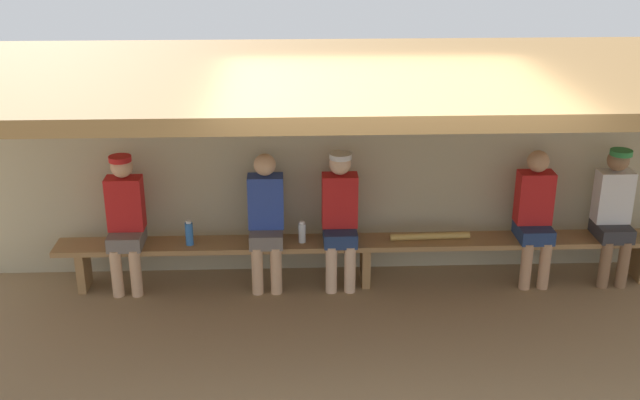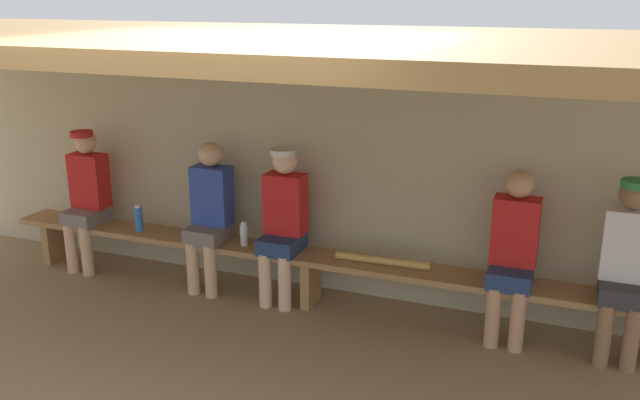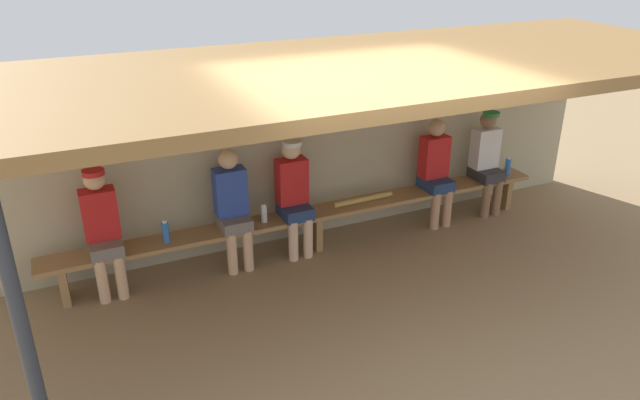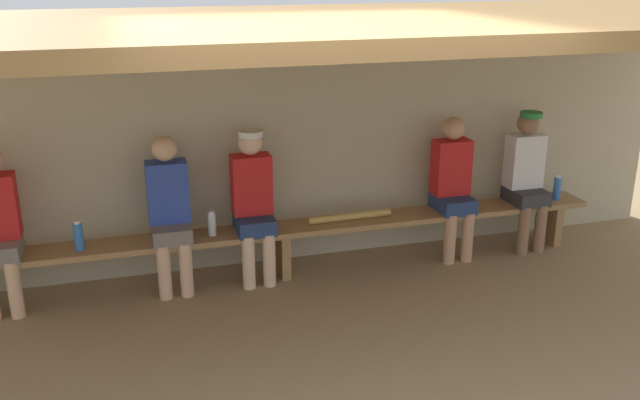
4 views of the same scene
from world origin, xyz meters
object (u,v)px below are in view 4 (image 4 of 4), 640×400
object	(u,v)px
player_middle	(526,174)
player_in_red	(253,199)
player_near_post	(453,182)
water_bottle_orange	(79,236)
water_bottle_blue	(557,188)
baseball_bat	(350,217)
bench	(283,235)
player_in_white	(169,208)
water_bottle_green	(212,224)

from	to	relation	value
player_middle	player_in_red	bearing A→B (deg)	180.00
player_middle	player_near_post	size ratio (longest dim) A/B	1.01
player_middle	water_bottle_orange	size ratio (longest dim) A/B	5.40
water_bottle_blue	water_bottle_orange	distance (m)	4.46
player_middle	baseball_bat	bearing A→B (deg)	-179.89
water_bottle_blue	bench	bearing A→B (deg)	179.49
player_near_post	baseball_bat	distance (m)	1.04
player_in_red	water_bottle_blue	bearing A→B (deg)	-0.53
player_in_white	water_bottle_green	world-z (taller)	player_in_white
baseball_bat	player_near_post	bearing A→B (deg)	-1.85
player_near_post	water_bottle_blue	distance (m)	1.13
bench	water_bottle_blue	xyz separation A→B (m)	(2.76, -0.02, 0.19)
player_in_red	bench	bearing A→B (deg)	-0.80
player_middle	water_bottle_orange	xyz separation A→B (m)	(-4.12, -0.04, -0.17)
player_in_white	player_near_post	bearing A→B (deg)	0.00
water_bottle_green	baseball_bat	world-z (taller)	water_bottle_green
player_in_red	water_bottle_blue	distance (m)	3.02
player_in_white	water_bottle_green	distance (m)	0.38
player_middle	player_in_white	xyz separation A→B (m)	(-3.38, -0.00, -0.02)
player_near_post	player_in_white	world-z (taller)	same
bench	player_in_white	size ratio (longest dim) A/B	4.49
player_in_red	water_bottle_orange	world-z (taller)	player_in_red
bench	player_near_post	bearing A→B (deg)	0.11
bench	player_in_red	world-z (taller)	player_in_red
player_near_post	player_in_white	xyz separation A→B (m)	(-2.60, 0.00, 0.00)
bench	baseball_bat	distance (m)	0.64
player_near_post	player_in_red	distance (m)	1.89
water_bottle_green	player_near_post	bearing A→B (deg)	0.45
water_bottle_blue	baseball_bat	xyz separation A→B (m)	(-2.13, 0.02, -0.09)
player_middle	water_bottle_green	world-z (taller)	player_middle
player_in_red	water_bottle_green	world-z (taller)	player_in_red
player_middle	water_bottle_green	distance (m)	3.04
water_bottle_green	bench	bearing A→B (deg)	1.36
player_near_post	baseball_bat	world-z (taller)	player_near_post
player_in_red	player_near_post	bearing A→B (deg)	-0.01
player_in_white	baseball_bat	xyz separation A→B (m)	(1.59, -0.00, -0.24)
player_middle	water_bottle_blue	world-z (taller)	player_middle
player_in_red	water_bottle_green	bearing A→B (deg)	-177.14
water_bottle_blue	baseball_bat	distance (m)	2.13
water_bottle_blue	water_bottle_orange	world-z (taller)	same
bench	water_bottle_blue	distance (m)	2.76
water_bottle_green	water_bottle_orange	bearing A→B (deg)	-179.04
bench	water_bottle_blue	world-z (taller)	water_bottle_blue
player_in_red	baseball_bat	size ratio (longest dim) A/B	1.72
water_bottle_orange	baseball_bat	size ratio (longest dim) A/B	0.32
player_middle	water_bottle_green	bearing A→B (deg)	-179.66
player_middle	player_in_red	xyz separation A→B (m)	(-2.67, 0.00, 0.00)
player_near_post	baseball_bat	size ratio (longest dim) A/B	1.70
water_bottle_blue	water_bottle_green	bearing A→B (deg)	179.84
player_in_white	water_bottle_orange	bearing A→B (deg)	-177.21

